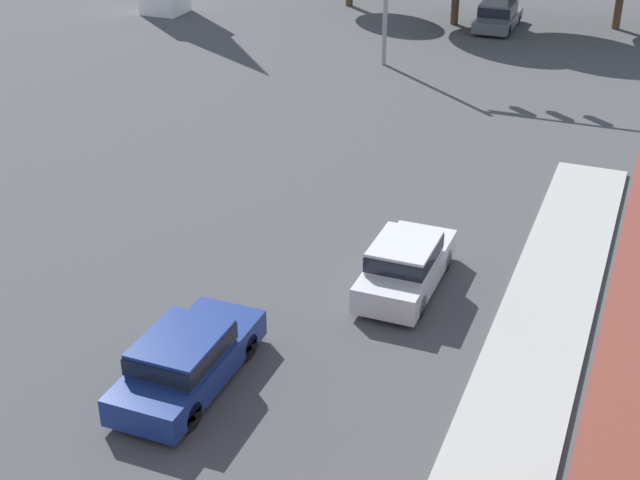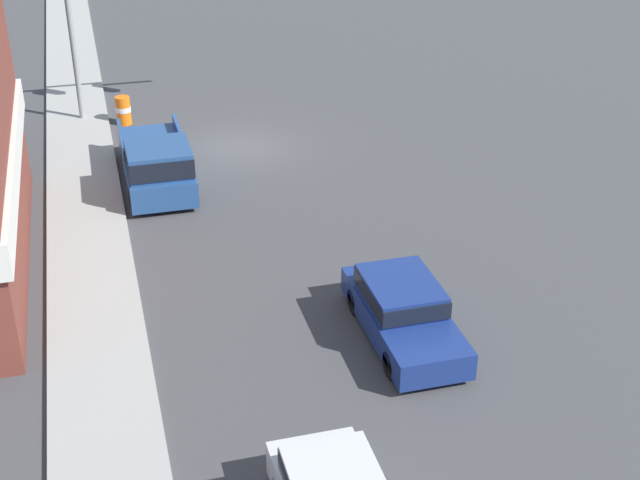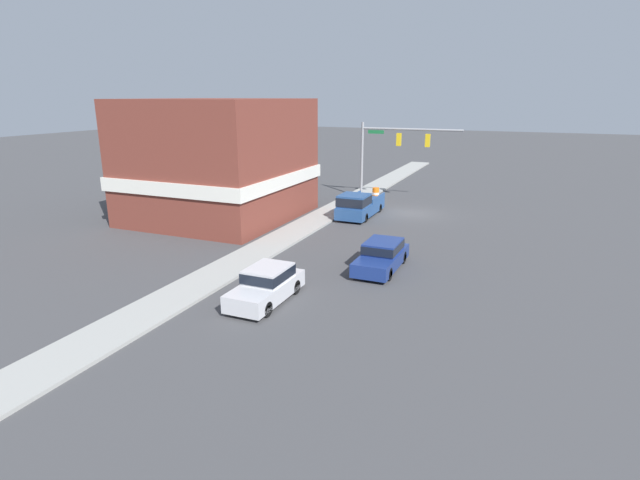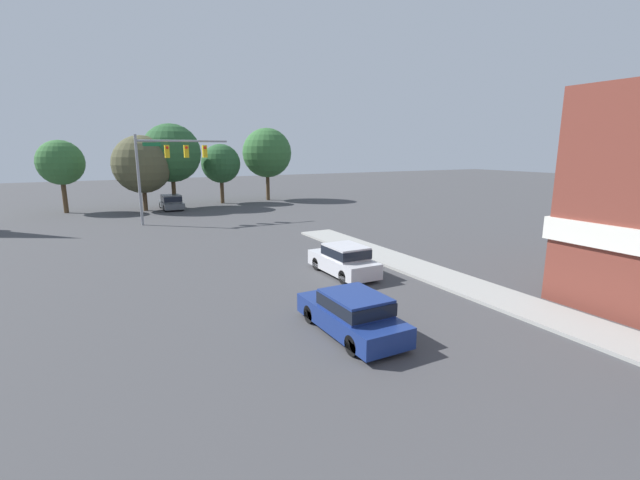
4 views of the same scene
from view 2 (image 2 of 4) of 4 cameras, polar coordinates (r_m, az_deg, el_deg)
The scene contains 5 objects.
ground_plane at distance 33.53m, azimuth -5.25°, elevation 5.90°, with size 200.00×200.00×0.00m, color #424244.
sidewalk_curb at distance 33.11m, azimuth -15.03°, elevation 4.86°, with size 2.40×60.00×0.14m.
car_lead at distance 22.08m, azimuth 5.31°, elevation -4.42°, with size 1.85×4.64×1.47m.
pickup_truck_parked at distance 30.19m, azimuth -10.40°, elevation 4.89°, with size 2.11×5.63×1.90m.
construction_barrel at distance 36.38m, azimuth -12.47°, elevation 8.11°, with size 0.59×0.59×1.12m.
Camera 2 is at (5.18, 30.65, 12.58)m, focal length 50.00 mm.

